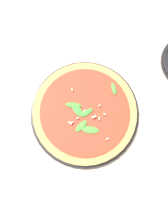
# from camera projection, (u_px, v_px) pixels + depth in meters

# --- Properties ---
(ground_plane) EXTENTS (6.00, 6.00, 0.00)m
(ground_plane) POSITION_uv_depth(u_px,v_px,m) (88.00, 125.00, 0.65)
(ground_plane) COLOR beige
(pizza_arugula_main) EXTENTS (0.32, 0.32, 0.05)m
(pizza_arugula_main) POSITION_uv_depth(u_px,v_px,m) (84.00, 113.00, 0.64)
(pizza_arugula_main) COLOR black
(pizza_arugula_main) RESTS_ON ground_plane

